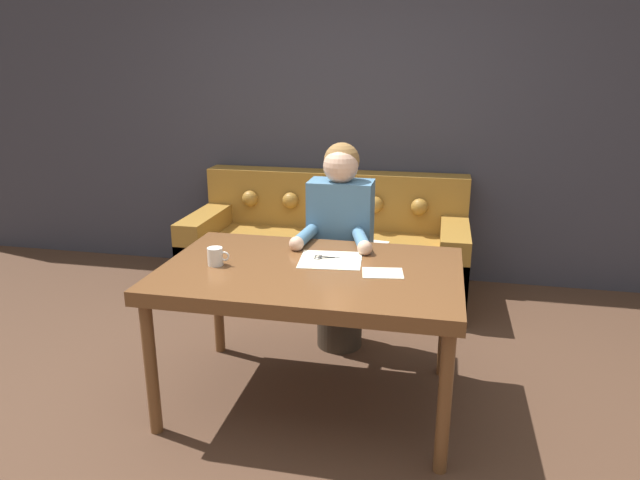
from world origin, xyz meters
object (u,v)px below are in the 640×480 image
object	(u,v)px
couch	(328,252)
scissors	(330,258)
person	(340,248)
mug	(216,256)
dining_table	(311,281)

from	to	relation	value
couch	scissors	size ratio (longest dim) A/B	8.40
couch	person	bearing A→B (deg)	-74.34
person	mug	size ratio (longest dim) A/B	11.26
mug	scissors	bearing A→B (deg)	22.32
person	mug	world-z (taller)	person
dining_table	mug	size ratio (longest dim) A/B	12.96
person	scissors	world-z (taller)	person
dining_table	mug	world-z (taller)	mug
dining_table	couch	xyz separation A→B (m)	(-0.22, 1.54, -0.37)
dining_table	couch	distance (m)	1.60
mug	dining_table	bearing A→B (deg)	7.47
couch	mug	world-z (taller)	couch
dining_table	mug	bearing A→B (deg)	-172.53
dining_table	mug	distance (m)	0.49
mug	couch	bearing A→B (deg)	81.20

